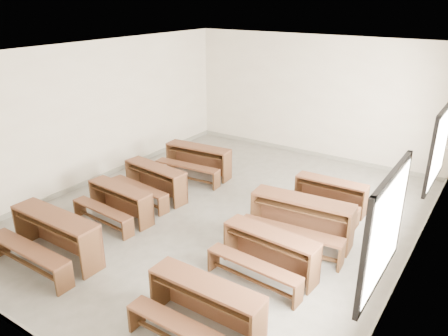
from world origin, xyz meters
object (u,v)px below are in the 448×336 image
Objects in this scene: desk_set_7 at (330,193)px; desk_set_3 at (197,159)px; desk_set_0 at (54,234)px; desk_set_1 at (119,200)px; desk_set_2 at (154,179)px; desk_set_4 at (204,304)px; desk_set_6 at (301,217)px; desk_set_5 at (269,250)px.

desk_set_3 is at bearing 179.14° from desk_set_7.
desk_set_0 is 4.21m from desk_set_3.
desk_set_2 reaches higher than desk_set_1.
desk_set_6 is (0.08, 2.78, 0.05)m from desk_set_4.
desk_set_0 is 1.10× the size of desk_set_4.
desk_set_6 is at bearing -91.13° from desk_set_7.
desk_set_4 is at bearing -32.73° from desk_set_2.
desk_set_4 is 1.00× the size of desk_set_5.
desk_set_7 is (3.35, 0.02, -0.05)m from desk_set_3.
desk_set_0 is at bearing -127.86° from desk_set_7.
desk_set_3 is (-0.21, 4.20, -0.03)m from desk_set_0.
desk_set_6 is (3.35, -1.41, 0.05)m from desk_set_3.
desk_set_0 is at bearing -78.14° from desk_set_2.
desk_set_3 is at bearing 93.14° from desk_set_0.
desk_set_6 reaches higher than desk_set_4.
desk_set_1 is at bearing 153.78° from desk_set_4.
desk_set_4 is 1.61m from desk_set_5.
desk_set_4 is 2.79m from desk_set_6.
desk_set_2 is 3.72m from desk_set_7.
desk_set_7 is (-0.00, 2.60, -0.03)m from desk_set_5.
desk_set_4 is 1.11× the size of desk_set_7.
desk_set_5 is (3.14, 1.61, -0.05)m from desk_set_0.
desk_set_7 is at bearing 93.57° from desk_set_5.
desk_set_3 is 1.05× the size of desk_set_5.
desk_set_4 is at bearing -96.71° from desk_set_6.
desk_set_4 is 0.86× the size of desk_set_6.
desk_set_6 reaches higher than desk_set_5.
desk_set_5 is (3.35, -2.59, -0.02)m from desk_set_3.
desk_set_1 is (-0.16, 1.59, -0.07)m from desk_set_0.
desk_set_4 reaches higher than desk_set_7.
desk_set_2 is at bearing 95.70° from desk_set_0.
desk_set_5 is 1.18m from desk_set_6.
desk_set_6 is (3.31, 1.20, 0.09)m from desk_set_1.
desk_set_0 is 3.53m from desk_set_5.
desk_set_1 is 0.81× the size of desk_set_6.
desk_set_0 is at bearing -143.43° from desk_set_6.
desk_set_3 is (0.05, 1.49, 0.02)m from desk_set_2.
desk_set_0 reaches higher than desk_set_3.
desk_set_5 is at bearing -42.34° from desk_set_3.
desk_set_5 is at bearing -11.39° from desk_set_2.
desk_set_2 is 3.57m from desk_set_5.
desk_set_3 is 3.35m from desk_set_7.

